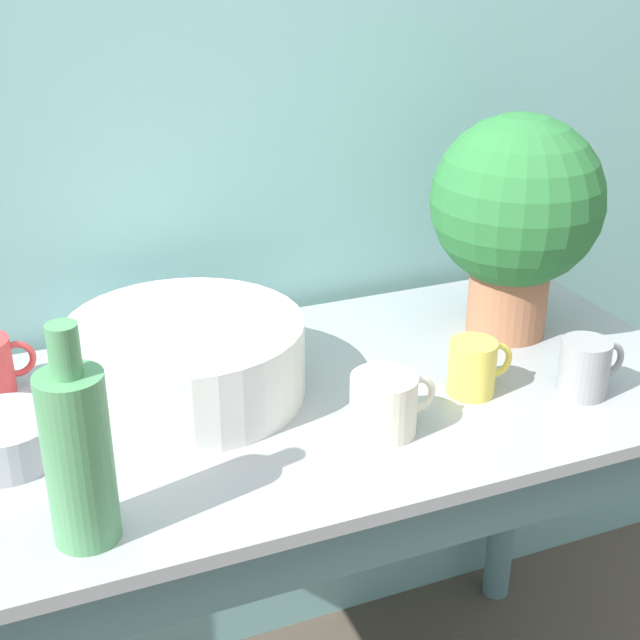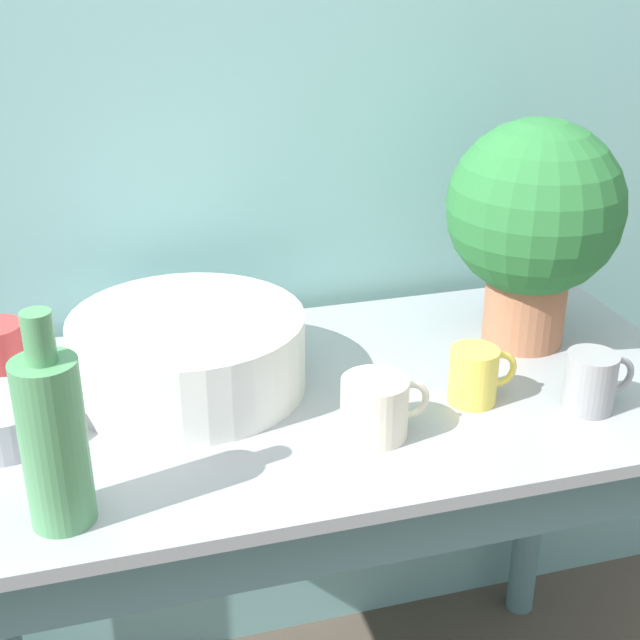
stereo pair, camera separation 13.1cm
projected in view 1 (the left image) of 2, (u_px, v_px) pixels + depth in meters
wall_back at (238, 79)px, 1.49m from camera, size 6.00×0.05×2.40m
counter_table at (326, 491)px, 1.41m from camera, size 1.20×0.61×0.79m
potted_plant at (516, 209)px, 1.46m from camera, size 0.29×0.29×0.38m
bowl_wash_large at (186, 359)px, 1.33m from camera, size 0.36×0.36×0.12m
bottle_tall at (78, 454)px, 1.00m from camera, size 0.08×0.08×0.27m
mug_yellow at (473, 367)px, 1.34m from camera, size 0.11×0.07×0.09m
mug_cream at (385, 404)px, 1.24m from camera, size 0.13×0.09×0.09m
mug_grey at (586, 367)px, 1.34m from camera, size 0.11×0.08×0.09m
bowl_small_steel at (5, 439)px, 1.18m from camera, size 0.14×0.14×0.06m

